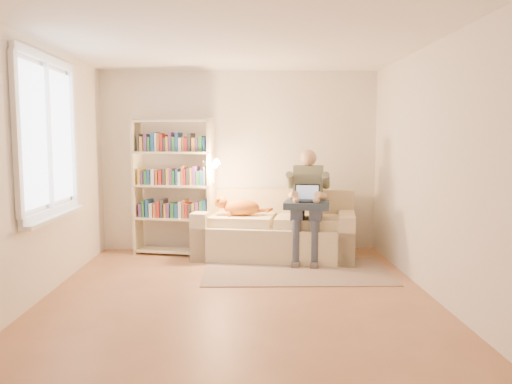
{
  "coord_description": "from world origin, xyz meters",
  "views": [
    {
      "loc": [
        0.06,
        -5.05,
        1.61
      ],
      "look_at": [
        0.21,
        1.0,
        0.98
      ],
      "focal_mm": 35.0,
      "sensor_mm": 36.0,
      "label": 1
    }
  ],
  "objects_px": {
    "person": "(308,198)",
    "bookshelf": "(174,180)",
    "sofa": "(275,233)",
    "laptop": "(307,197)",
    "cat": "(236,207)"
  },
  "relations": [
    {
      "from": "person",
      "to": "bookshelf",
      "type": "relative_size",
      "value": 0.78
    },
    {
      "from": "sofa",
      "to": "bookshelf",
      "type": "relative_size",
      "value": 1.21
    },
    {
      "from": "laptop",
      "to": "bookshelf",
      "type": "bearing_deg",
      "value": 174.79
    },
    {
      "from": "person",
      "to": "laptop",
      "type": "bearing_deg",
      "value": -92.36
    },
    {
      "from": "person",
      "to": "bookshelf",
      "type": "height_order",
      "value": "bookshelf"
    },
    {
      "from": "cat",
      "to": "laptop",
      "type": "distance_m",
      "value": 0.99
    },
    {
      "from": "person",
      "to": "laptop",
      "type": "height_order",
      "value": "person"
    },
    {
      "from": "laptop",
      "to": "sofa",
      "type": "bearing_deg",
      "value": 147.63
    },
    {
      "from": "laptop",
      "to": "bookshelf",
      "type": "distance_m",
      "value": 1.88
    },
    {
      "from": "sofa",
      "to": "cat",
      "type": "relative_size",
      "value": 3.03
    },
    {
      "from": "laptop",
      "to": "cat",
      "type": "bearing_deg",
      "value": 171.47
    },
    {
      "from": "person",
      "to": "bookshelf",
      "type": "bearing_deg",
      "value": 178.56
    },
    {
      "from": "sofa",
      "to": "laptop",
      "type": "height_order",
      "value": "laptop"
    },
    {
      "from": "sofa",
      "to": "laptop",
      "type": "xyz_separation_m",
      "value": [
        0.38,
        -0.36,
        0.54
      ]
    },
    {
      "from": "person",
      "to": "cat",
      "type": "xyz_separation_m",
      "value": [
        -0.95,
        0.2,
        -0.14
      ]
    }
  ]
}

